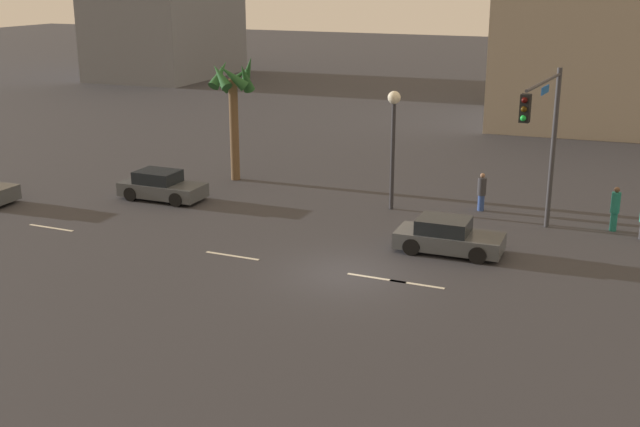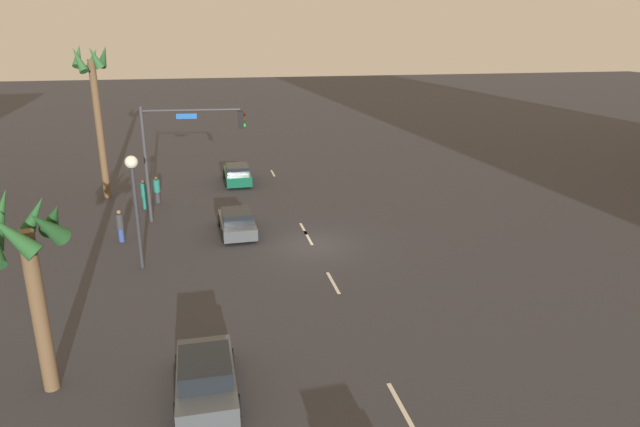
% 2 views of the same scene
% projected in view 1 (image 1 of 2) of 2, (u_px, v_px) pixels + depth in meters
% --- Properties ---
extents(ground_plane, '(220.00, 220.00, 0.00)m').
position_uv_depth(ground_plane, '(346.00, 273.00, 27.55)').
color(ground_plane, '#333338').
extents(lane_stripe_1, '(2.21, 0.14, 0.01)m').
position_uv_depth(lane_stripe_1, '(51.00, 228.00, 32.49)').
color(lane_stripe_1, silver).
rests_on(lane_stripe_1, ground_plane).
extents(lane_stripe_2, '(2.19, 0.14, 0.01)m').
position_uv_depth(lane_stripe_2, '(232.00, 256.00, 29.26)').
color(lane_stripe_2, silver).
rests_on(lane_stripe_2, ground_plane).
extents(lane_stripe_3, '(2.12, 0.14, 0.01)m').
position_uv_depth(lane_stripe_3, '(377.00, 278.00, 27.12)').
color(lane_stripe_3, silver).
rests_on(lane_stripe_3, ground_plane).
extents(lane_stripe_4, '(1.90, 0.14, 0.01)m').
position_uv_depth(lane_stripe_4, '(417.00, 284.00, 26.57)').
color(lane_stripe_4, silver).
rests_on(lane_stripe_4, ground_plane).
extents(car_0, '(3.99, 1.93, 1.30)m').
position_uv_depth(car_0, '(448.00, 237.00, 29.50)').
color(car_0, '#474C51').
rests_on(car_0, ground_plane).
extents(car_1, '(3.93, 1.84, 1.33)m').
position_uv_depth(car_1, '(162.00, 186.00, 36.45)').
color(car_1, '#474C51').
rests_on(car_1, ground_plane).
extents(traffic_signal, '(0.66, 5.63, 6.48)m').
position_uv_depth(traffic_signal, '(545.00, 128.00, 29.78)').
color(traffic_signal, '#38383D').
rests_on(traffic_signal, ground_plane).
extents(streetlamp, '(0.56, 0.56, 5.21)m').
position_uv_depth(streetlamp, '(393.00, 126.00, 34.04)').
color(streetlamp, '#2D2D33').
rests_on(streetlamp, ground_plane).
extents(pedestrian_0, '(0.52, 0.52, 1.69)m').
position_uv_depth(pedestrian_0, '(482.00, 191.00, 34.62)').
color(pedestrian_0, '#2D478C').
rests_on(pedestrian_0, ground_plane).
extents(pedestrian_2, '(0.51, 0.51, 1.83)m').
position_uv_depth(pedestrian_2, '(615.00, 208.00, 31.85)').
color(pedestrian_2, '#1E7266').
rests_on(pedestrian_2, ground_plane).
extents(palm_tree_0, '(2.33, 2.59, 6.21)m').
position_uv_depth(palm_tree_0, '(234.00, 90.00, 38.88)').
color(palm_tree_0, brown).
rests_on(palm_tree_0, ground_plane).
extents(building_3, '(19.39, 17.15, 13.58)m').
position_uv_depth(building_3, '(640.00, 22.00, 53.97)').
color(building_3, '#9E9384').
rests_on(building_3, ground_plane).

